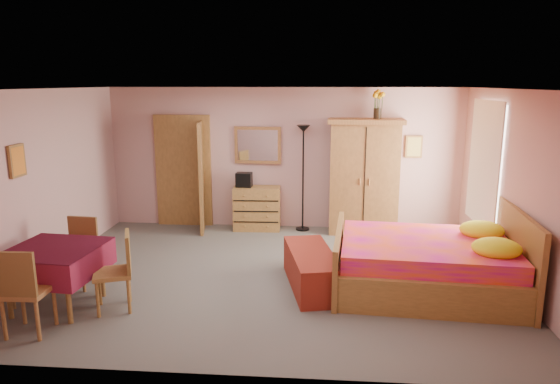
# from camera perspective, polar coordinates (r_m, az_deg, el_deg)

# --- Properties ---
(floor) EXTENTS (6.50, 6.50, 0.00)m
(floor) POSITION_cam_1_polar(r_m,az_deg,el_deg) (7.20, -1.00, -9.48)
(floor) COLOR #635E57
(floor) RESTS_ON ground
(ceiling) EXTENTS (6.50, 6.50, 0.00)m
(ceiling) POSITION_cam_1_polar(r_m,az_deg,el_deg) (6.68, -1.08, 11.69)
(ceiling) COLOR brown
(ceiling) RESTS_ON wall_back
(wall_back) EXTENTS (6.50, 0.10, 2.60)m
(wall_back) POSITION_cam_1_polar(r_m,az_deg,el_deg) (9.27, 0.47, 3.84)
(wall_back) COLOR tan
(wall_back) RESTS_ON floor
(wall_front) EXTENTS (6.50, 0.10, 2.60)m
(wall_front) POSITION_cam_1_polar(r_m,az_deg,el_deg) (4.42, -4.20, -5.88)
(wall_front) COLOR tan
(wall_front) RESTS_ON floor
(wall_left) EXTENTS (0.10, 5.00, 2.60)m
(wall_left) POSITION_cam_1_polar(r_m,az_deg,el_deg) (7.83, -25.44, 1.02)
(wall_left) COLOR tan
(wall_left) RESTS_ON floor
(wall_right) EXTENTS (0.10, 5.00, 2.60)m
(wall_right) POSITION_cam_1_polar(r_m,az_deg,el_deg) (7.27, 25.39, 0.22)
(wall_right) COLOR tan
(wall_right) RESTS_ON floor
(doorway) EXTENTS (1.06, 0.12, 2.15)m
(doorway) POSITION_cam_1_polar(r_m,az_deg,el_deg) (9.61, -10.93, 2.26)
(doorway) COLOR #9E6B35
(doorway) RESTS_ON floor
(window) EXTENTS (0.08, 1.40, 1.95)m
(window) POSITION_cam_1_polar(r_m,az_deg,el_deg) (8.34, 22.38, 2.97)
(window) COLOR white
(window) RESTS_ON wall_right
(picture_left) EXTENTS (0.04, 0.32, 0.42)m
(picture_left) POSITION_cam_1_polar(r_m,az_deg,el_deg) (7.25, -27.86, 3.17)
(picture_left) COLOR orange
(picture_left) RESTS_ON wall_left
(picture_back) EXTENTS (0.30, 0.04, 0.40)m
(picture_back) POSITION_cam_1_polar(r_m,az_deg,el_deg) (9.34, 15.04, 5.02)
(picture_back) COLOR #D8BF59
(picture_back) RESTS_ON wall_back
(chest_of_drawers) EXTENTS (0.86, 0.45, 0.80)m
(chest_of_drawers) POSITION_cam_1_polar(r_m,az_deg,el_deg) (9.25, -2.65, -1.87)
(chest_of_drawers) COLOR #A57337
(chest_of_drawers) RESTS_ON floor
(wall_mirror) EXTENTS (0.87, 0.08, 0.68)m
(wall_mirror) POSITION_cam_1_polar(r_m,az_deg,el_deg) (9.25, -2.56, 5.36)
(wall_mirror) COLOR silver
(wall_mirror) RESTS_ON wall_back
(stereo) EXTENTS (0.30, 0.22, 0.26)m
(stereo) POSITION_cam_1_polar(r_m,az_deg,el_deg) (9.17, -4.13, 1.40)
(stereo) COLOR black
(stereo) RESTS_ON chest_of_drawers
(floor_lamp) EXTENTS (0.33, 0.33, 1.94)m
(floor_lamp) POSITION_cam_1_polar(r_m,az_deg,el_deg) (9.09, 2.65, 1.54)
(floor_lamp) COLOR black
(floor_lamp) RESTS_ON floor
(wardrobe) EXTENTS (1.36, 0.76, 2.06)m
(wardrobe) POSITION_cam_1_polar(r_m,az_deg,el_deg) (9.04, 9.61, 1.72)
(wardrobe) COLOR #996534
(wardrobe) RESTS_ON floor
(sunflower_vase) EXTENTS (0.21, 0.21, 0.50)m
(sunflower_vase) POSITION_cam_1_polar(r_m,az_deg,el_deg) (8.95, 11.13, 9.82)
(sunflower_vase) COLOR yellow
(sunflower_vase) RESTS_ON wardrobe
(bed) EXTENTS (2.52, 2.05, 1.10)m
(bed) POSITION_cam_1_polar(r_m,az_deg,el_deg) (6.83, 16.30, -6.30)
(bed) COLOR #D21489
(bed) RESTS_ON floor
(bench) EXTENTS (0.84, 1.55, 0.49)m
(bench) POSITION_cam_1_polar(r_m,az_deg,el_deg) (6.75, 3.62, -8.81)
(bench) COLOR maroon
(bench) RESTS_ON floor
(dining_table) EXTENTS (1.11, 1.11, 0.76)m
(dining_table) POSITION_cam_1_polar(r_m,az_deg,el_deg) (6.68, -24.13, -8.90)
(dining_table) COLOR maroon
(dining_table) RESTS_ON floor
(chair_south) EXTENTS (0.46, 0.46, 1.00)m
(chair_south) POSITION_cam_1_polar(r_m,az_deg,el_deg) (6.12, -26.90, -9.91)
(chair_south) COLOR #AB6E3A
(chair_south) RESTS_ON floor
(chair_north) EXTENTS (0.45, 0.45, 0.92)m
(chair_north) POSITION_cam_1_polar(r_m,az_deg,el_deg) (7.21, -22.19, -6.53)
(chair_north) COLOR #AC6C3A
(chair_north) RESTS_ON floor
(chair_west) EXTENTS (0.49, 0.49, 0.92)m
(chair_west) POSITION_cam_1_polar(r_m,az_deg,el_deg) (7.05, -29.25, -7.63)
(chair_west) COLOR #9B6234
(chair_west) RESTS_ON floor
(chair_east) EXTENTS (0.55, 0.55, 0.94)m
(chair_east) POSITION_cam_1_polar(r_m,az_deg,el_deg) (6.34, -18.60, -8.69)
(chair_east) COLOR #A77538
(chair_east) RESTS_ON floor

